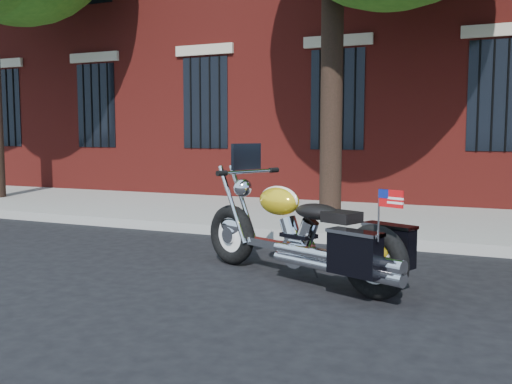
% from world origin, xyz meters
% --- Properties ---
extents(ground, '(120.00, 120.00, 0.00)m').
position_xyz_m(ground, '(0.00, 0.00, 0.00)').
color(ground, black).
rests_on(ground, ground).
extents(curb, '(40.00, 0.16, 0.15)m').
position_xyz_m(curb, '(0.00, 1.38, 0.07)').
color(curb, gray).
rests_on(curb, ground).
extents(sidewalk, '(40.00, 3.60, 0.15)m').
position_xyz_m(sidewalk, '(0.00, 3.26, 0.07)').
color(sidewalk, gray).
rests_on(sidewalk, ground).
extents(motorcycle, '(2.51, 1.49, 1.40)m').
position_xyz_m(motorcycle, '(1.30, -0.77, 0.47)').
color(motorcycle, black).
rests_on(motorcycle, ground).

